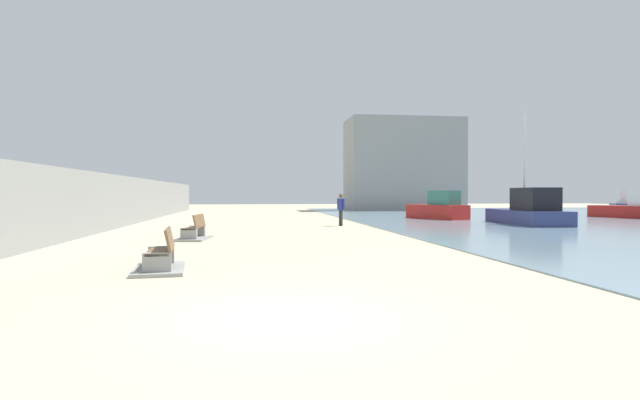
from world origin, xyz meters
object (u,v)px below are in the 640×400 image
(bench_far, at_px, (194,233))
(person_walking, at_px, (341,207))
(bench_near, at_px, (161,261))
(boat_mid_bay, at_px, (529,211))
(boat_nearest, at_px, (439,208))
(boat_far_right, at_px, (629,205))

(bench_far, xyz_separation_m, person_walking, (7.09, 7.46, 0.81))
(bench_near, xyz_separation_m, boat_mid_bay, (17.73, 14.96, 0.56))
(bench_far, xyz_separation_m, boat_mid_bay, (17.83, 6.88, 0.56))
(bench_near, distance_m, bench_far, 8.08)
(person_walking, relative_size, boat_mid_bay, 0.26)
(bench_near, height_order, bench_far, same)
(boat_nearest, height_order, boat_far_right, boat_far_right)
(person_walking, height_order, boat_nearest, boat_nearest)
(boat_nearest, bearing_deg, boat_far_right, 12.91)
(bench_near, relative_size, bench_far, 0.99)
(bench_far, bearing_deg, boat_far_right, 28.27)
(boat_mid_bay, distance_m, boat_far_right, 18.21)
(person_walking, bearing_deg, boat_nearest, 37.38)
(bench_near, bearing_deg, boat_nearest, 55.42)
(person_walking, distance_m, boat_mid_bay, 10.76)
(boat_mid_bay, bearing_deg, person_walking, 176.89)
(person_walking, xyz_separation_m, boat_nearest, (7.90, 6.03, -0.29))
(boat_nearest, bearing_deg, person_walking, -142.62)
(bench_far, xyz_separation_m, boat_far_right, (32.60, 17.54, 0.58))
(bench_far, bearing_deg, boat_nearest, 42.01)
(bench_near, xyz_separation_m, boat_far_right, (32.50, 25.62, 0.58))
(boat_mid_bay, bearing_deg, bench_far, -158.91)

